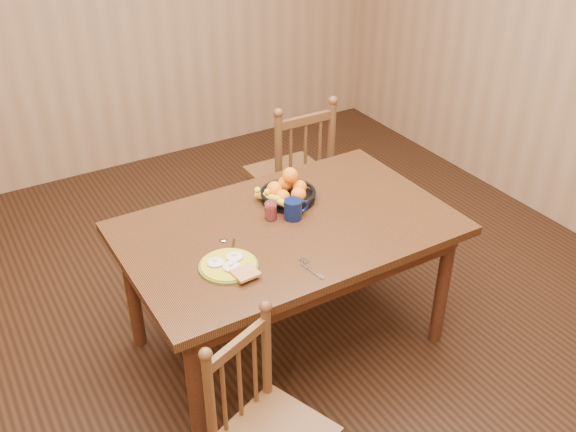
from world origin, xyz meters
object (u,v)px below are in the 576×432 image
chair_near (267,431)px  chair_far (292,174)px  coffee_mug (294,209)px  dining_table (288,239)px  breakfast_plate (229,265)px  fruit_bowl (287,192)px

chair_near → chair_far: bearing=35.1°
coffee_mug → dining_table: bearing=-144.9°
chair_far → chair_near: 1.97m
dining_table → breakfast_plate: bearing=-157.3°
breakfast_plate → chair_near: bearing=-104.7°
dining_table → fruit_bowl: (0.12, 0.21, 0.13)m
chair_far → coffee_mug: chair_far is taller
chair_near → coffee_mug: size_ratio=6.50×
coffee_mug → fruit_bowl: size_ratio=0.41×
chair_far → fruit_bowl: bearing=57.4°
chair_near → coffee_mug: chair_near is taller
dining_table → chair_near: bearing=-125.7°
breakfast_plate → coffee_mug: 0.51m
chair_near → fruit_bowl: 1.26m
chair_near → fruit_bowl: fruit_bowl is taller
chair_far → chair_near: size_ratio=1.16×
chair_far → chair_near: (-1.10, -1.63, -0.07)m
dining_table → breakfast_plate: (-0.40, -0.17, 0.10)m
fruit_bowl → chair_far: bearing=56.6°
dining_table → breakfast_plate: breakfast_plate is taller
breakfast_plate → dining_table: bearing=22.7°
dining_table → chair_near: 1.00m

